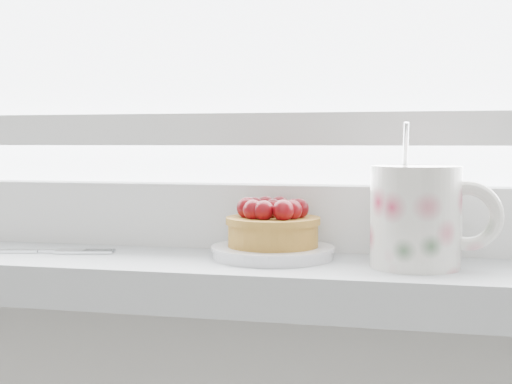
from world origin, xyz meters
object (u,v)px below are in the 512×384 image
(floral_mug, at_px, (419,215))
(saucer, at_px, (273,252))
(fork, at_px, (23,251))
(raspberry_tart, at_px, (273,224))

(floral_mug, bearing_deg, saucer, 171.63)
(saucer, relative_size, fork, 0.66)
(saucer, bearing_deg, raspberry_tart, -151.22)
(saucer, bearing_deg, fork, -174.34)
(floral_mug, height_order, fork, floral_mug)
(saucer, distance_m, floral_mug, 0.15)
(saucer, height_order, fork, saucer)
(raspberry_tart, xyz_separation_m, floral_mug, (0.14, -0.02, 0.02))
(fork, bearing_deg, saucer, 5.66)
(saucer, distance_m, fork, 0.26)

